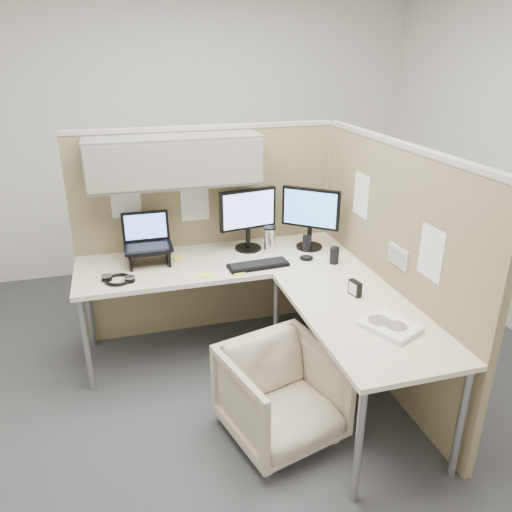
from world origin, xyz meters
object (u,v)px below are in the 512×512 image
object	(u,v)px
office_chair	(282,390)
monitor_left	(248,215)
keyboard	(258,265)
desk	(265,285)

from	to	relation	value
office_chair	monitor_left	bearing A→B (deg)	69.17
office_chair	monitor_left	size ratio (longest dim) A/B	1.34
keyboard	office_chair	bearing A→B (deg)	-100.78
desk	monitor_left	world-z (taller)	monitor_left
desk	keyboard	world-z (taller)	keyboard
desk	office_chair	distance (m)	0.73
keyboard	desk	bearing A→B (deg)	-98.29
office_chair	keyboard	bearing A→B (deg)	68.15
office_chair	keyboard	distance (m)	0.94
office_chair	keyboard	xyz separation A→B (m)	(0.10, 0.83, 0.43)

